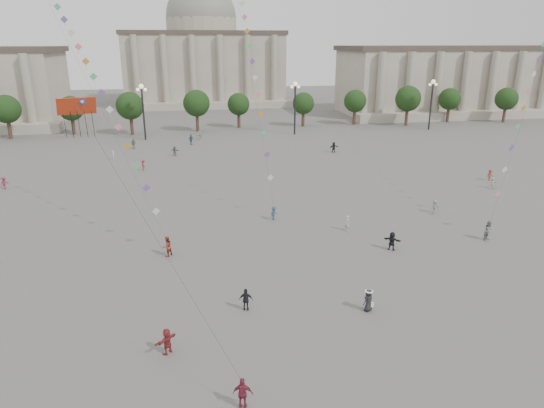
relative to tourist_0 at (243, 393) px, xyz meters
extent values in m
plane|color=#5C5A57|center=(5.78, 6.33, -0.91)|extent=(360.00, 360.00, 0.00)
cube|color=gray|center=(80.78, 101.33, 7.09)|extent=(80.00, 22.00, 16.00)
cube|color=#443A32|center=(80.78, 101.33, 15.69)|extent=(81.60, 22.44, 1.20)
cube|color=gray|center=(80.78, 88.33, 0.09)|extent=(84.00, 4.00, 2.00)
cube|color=gray|center=(5.78, 136.33, 9.09)|extent=(46.00, 30.00, 20.00)
cube|color=#443A32|center=(5.78, 136.33, 19.69)|extent=(46.92, 30.60, 1.20)
cube|color=gray|center=(5.78, 119.33, 0.09)|extent=(48.30, 4.00, 2.00)
cylinder|color=gray|center=(5.78, 136.33, 21.59)|extent=(21.00, 21.00, 5.00)
sphere|color=gray|center=(5.78, 136.33, 24.09)|extent=(21.00, 21.00, 21.00)
cylinder|color=#3B281D|center=(-36.22, 84.33, 0.85)|extent=(0.70, 0.70, 3.52)
sphere|color=black|center=(-36.22, 84.33, 4.53)|extent=(5.12, 5.12, 5.12)
cylinder|color=#3B281D|center=(-24.22, 84.33, 0.85)|extent=(0.70, 0.70, 3.52)
sphere|color=black|center=(-24.22, 84.33, 4.53)|extent=(5.12, 5.12, 5.12)
cylinder|color=#3B281D|center=(-12.22, 84.33, 0.85)|extent=(0.70, 0.70, 3.52)
sphere|color=black|center=(-12.22, 84.33, 4.53)|extent=(5.12, 5.12, 5.12)
cylinder|color=#3B281D|center=(-0.22, 84.33, 0.85)|extent=(0.70, 0.70, 3.52)
sphere|color=black|center=(-0.22, 84.33, 4.53)|extent=(5.12, 5.12, 5.12)
cylinder|color=#3B281D|center=(11.78, 84.33, 0.85)|extent=(0.70, 0.70, 3.52)
sphere|color=black|center=(11.78, 84.33, 4.53)|extent=(5.12, 5.12, 5.12)
cylinder|color=#3B281D|center=(23.78, 84.33, 0.85)|extent=(0.70, 0.70, 3.52)
sphere|color=black|center=(23.78, 84.33, 4.53)|extent=(5.12, 5.12, 5.12)
cylinder|color=#3B281D|center=(35.78, 84.33, 0.85)|extent=(0.70, 0.70, 3.52)
sphere|color=black|center=(35.78, 84.33, 4.53)|extent=(5.12, 5.12, 5.12)
cylinder|color=#3B281D|center=(47.78, 84.33, 0.85)|extent=(0.70, 0.70, 3.52)
sphere|color=black|center=(47.78, 84.33, 4.53)|extent=(5.12, 5.12, 5.12)
cylinder|color=#3B281D|center=(59.78, 84.33, 0.85)|extent=(0.70, 0.70, 3.52)
sphere|color=black|center=(59.78, 84.33, 4.53)|extent=(5.12, 5.12, 5.12)
cylinder|color=#3B281D|center=(71.78, 84.33, 0.85)|extent=(0.70, 0.70, 3.52)
sphere|color=black|center=(71.78, 84.33, 4.53)|extent=(5.12, 5.12, 5.12)
cylinder|color=#262628|center=(-9.22, 76.33, 4.09)|extent=(0.36, 0.36, 10.00)
sphere|color=#FFE5B2|center=(-9.22, 76.33, 9.29)|extent=(0.90, 0.90, 0.90)
sphere|color=#FFE5B2|center=(-9.92, 76.33, 8.69)|extent=(0.60, 0.60, 0.60)
sphere|color=#FFE5B2|center=(-8.52, 76.33, 8.69)|extent=(0.60, 0.60, 0.60)
cylinder|color=#262628|center=(20.78, 76.33, 4.09)|extent=(0.36, 0.36, 10.00)
sphere|color=#FFE5B2|center=(20.78, 76.33, 9.29)|extent=(0.90, 0.90, 0.90)
sphere|color=#FFE5B2|center=(20.08, 76.33, 8.69)|extent=(0.60, 0.60, 0.60)
sphere|color=#FFE5B2|center=(21.48, 76.33, 8.69)|extent=(0.60, 0.60, 0.60)
cylinder|color=#262628|center=(50.78, 76.33, 4.09)|extent=(0.36, 0.36, 10.00)
sphere|color=#FFE5B2|center=(50.78, 76.33, 9.29)|extent=(0.90, 0.90, 0.90)
sphere|color=#FFE5B2|center=(50.08, 76.33, 8.69)|extent=(0.60, 0.60, 0.60)
sphere|color=#FFE5B2|center=(51.48, 76.33, 8.69)|extent=(0.60, 0.60, 0.60)
imported|color=#2E4D69|center=(-0.59, 69.66, 0.06)|extent=(1.16, 1.11, 1.94)
imported|color=maroon|center=(-25.34, 45.27, -0.10)|extent=(1.10, 1.20, 1.62)
imported|color=black|center=(16.14, 17.66, -0.03)|extent=(1.61, 1.42, 1.77)
imported|color=beige|center=(1.26, 74.33, -0.04)|extent=(1.50, 1.53, 1.75)
imported|color=slate|center=(25.10, 26.31, -0.15)|extent=(1.06, 0.72, 1.53)
imported|color=silver|center=(37.26, 33.74, -0.17)|extent=(1.46, 0.80, 1.50)
imported|color=brown|center=(39.22, 37.13, -0.12)|extent=(1.13, 0.82, 1.58)
imported|color=black|center=(23.47, 58.28, 0.01)|extent=(1.79, 0.98, 1.84)
imported|color=silver|center=(-13.32, 59.58, -0.11)|extent=(0.50, 0.65, 1.60)
imported|color=slate|center=(-3.55, 60.86, -0.09)|extent=(1.59, 1.14, 1.66)
imported|color=#B7B7B3|center=(13.69, 23.00, -0.09)|extent=(0.61, 0.71, 1.65)
imported|color=#5A595E|center=(-10.86, 68.18, -0.03)|extent=(1.12, 0.88, 1.77)
imported|color=maroon|center=(-8.13, 51.86, -0.11)|extent=(0.92, 1.18, 1.61)
imported|color=maroon|center=(0.00, 0.00, 0.00)|extent=(1.15, 0.71, 1.83)
imported|color=maroon|center=(-3.96, 5.56, -0.07)|extent=(1.53, 1.40, 1.70)
imported|color=black|center=(1.49, 9.65, -0.06)|extent=(1.07, 0.64, 1.70)
imported|color=maroon|center=(-4.17, 20.14, 0.02)|extent=(1.16, 1.13, 1.88)
imported|color=navy|center=(6.96, 27.49, -0.16)|extent=(1.11, 1.07, 1.52)
imported|color=slate|center=(26.30, 18.13, 0.06)|extent=(1.18, 1.08, 1.94)
imported|color=black|center=(10.04, 7.96, -0.07)|extent=(0.98, 0.86, 1.68)
cone|color=white|center=(10.04, 7.96, 0.71)|extent=(0.52, 0.52, 0.14)
cylinder|color=white|center=(10.04, 7.96, 0.65)|extent=(0.60, 0.60, 0.02)
cube|color=white|center=(10.29, 7.81, -0.36)|extent=(0.22, 0.10, 0.35)
cube|color=#A82B12|center=(-8.30, 9.74, 13.80)|extent=(2.26, 1.12, 1.02)
cube|color=#167C32|center=(-8.65, 9.70, 14.05)|extent=(0.39, 0.28, 0.34)
cube|color=#213FB4|center=(-7.95, 9.70, 14.05)|extent=(0.39, 0.28, 0.34)
sphere|color=yellow|center=(-8.65, 9.66, 14.05)|extent=(0.20, 0.20, 0.20)
sphere|color=yellow|center=(-7.95, 9.66, 14.05)|extent=(0.20, 0.20, 0.20)
cylinder|color=#3F3F3F|center=(-4.15, 4.87, 7.24)|extent=(0.02, 0.02, 18.32)
cylinder|color=#3F3F3F|center=(-14.26, 38.27, 18.33)|extent=(0.02, 0.02, 54.60)
cube|color=silver|center=(-4.98, 21.59, 2.89)|extent=(0.76, 0.25, 0.76)
cube|color=#774F9F|center=(-5.78, 23.04, 4.73)|extent=(0.76, 0.25, 0.76)
cube|color=#57BE77|center=(-6.59, 24.49, 6.44)|extent=(0.76, 0.25, 0.76)
cube|color=#C6892E|center=(-7.40, 25.94, 8.06)|extent=(0.76, 0.25, 0.76)
cube|color=pink|center=(-8.21, 27.39, 9.62)|extent=(0.76, 0.25, 0.76)
cube|color=silver|center=(-9.01, 28.84, 11.13)|extent=(0.76, 0.25, 0.76)
cube|color=#774F9F|center=(-9.82, 30.29, 12.61)|extent=(0.76, 0.25, 0.76)
cube|color=#57BE77|center=(-10.63, 31.74, 14.06)|extent=(0.76, 0.25, 0.76)
cube|color=#C6892E|center=(-11.44, 33.19, 15.47)|extent=(0.76, 0.25, 0.76)
cube|color=pink|center=(-12.25, 34.64, 16.87)|extent=(0.76, 0.25, 0.76)
cube|color=silver|center=(-13.05, 36.09, 18.24)|extent=(0.76, 0.25, 0.76)
cube|color=#774F9F|center=(-13.86, 37.54, 19.60)|extent=(0.76, 0.25, 0.76)
cube|color=#57BE77|center=(-14.67, 38.99, 20.94)|extent=(0.76, 0.25, 0.76)
cube|color=silver|center=(6.90, 29.11, 3.37)|extent=(0.76, 0.25, 0.76)
cube|color=#774F9F|center=(6.83, 30.73, 5.60)|extent=(0.76, 0.25, 0.76)
cube|color=#57BE77|center=(6.77, 32.34, 7.66)|extent=(0.76, 0.25, 0.76)
cube|color=#C6892E|center=(6.71, 33.96, 9.63)|extent=(0.76, 0.25, 0.76)
cube|color=pink|center=(6.64, 35.57, 11.51)|extent=(0.76, 0.25, 0.76)
cube|color=silver|center=(6.58, 37.19, 13.34)|extent=(0.76, 0.25, 0.76)
cube|color=#774F9F|center=(6.52, 38.81, 15.13)|extent=(0.76, 0.25, 0.76)
cube|color=#57BE77|center=(6.45, 40.42, 16.88)|extent=(0.76, 0.25, 0.76)
cube|color=#C6892E|center=(6.39, 42.04, 18.59)|extent=(0.76, 0.25, 0.76)
cube|color=pink|center=(6.33, 43.65, 20.28)|extent=(0.76, 0.25, 0.76)
cube|color=silver|center=(6.26, 45.27, 21.94)|extent=(0.76, 0.25, 0.76)
cube|color=pink|center=(27.84, 19.69, 3.13)|extent=(0.76, 0.25, 0.76)
cube|color=silver|center=(29.37, 21.25, 5.18)|extent=(0.76, 0.25, 0.76)
cube|color=#774F9F|center=(30.91, 22.81, 7.07)|extent=(0.76, 0.25, 0.76)
cube|color=#57BE77|center=(32.44, 24.38, 8.86)|extent=(0.76, 0.25, 0.76)
cube|color=#C6892E|center=(33.98, 25.94, 10.59)|extent=(0.76, 0.25, 0.76)
cube|color=pink|center=(35.51, 27.50, 12.27)|extent=(0.76, 0.25, 0.76)
cube|color=silver|center=(37.05, 29.06, 13.90)|extent=(0.76, 0.25, 0.76)
cube|color=#774F9F|center=(38.58, 30.62, 15.50)|extent=(0.76, 0.25, 0.76)
cube|color=#57BE77|center=(40.11, 32.19, 17.07)|extent=(0.76, 0.25, 0.76)
camera|label=1|loc=(-2.37, -20.67, 17.42)|focal=32.00mm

